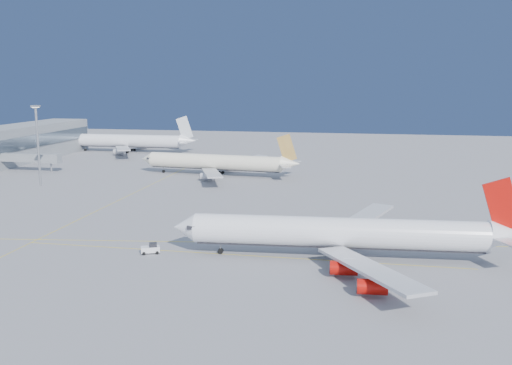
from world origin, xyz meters
The scene contains 9 objects.
ground centered at (0.00, 0.00, 0.00)m, with size 500.00×500.00×0.00m, color slate.
terminal centered at (-114.93, 85.00, 7.51)m, with size 18.40×110.00×15.00m.
jet_bridge centered at (-93.11, 72.00, 5.17)m, with size 23.60×3.60×6.90m.
taxiway_lines centered at (-14.71, 6.34, 0.01)m, with size 118.86×140.00×0.02m.
airliner_virgin centered at (25.76, -12.21, 5.01)m, with size 67.41×60.43×16.63m.
airliner_etihad centered at (-22.91, 76.73, 4.81)m, with size 60.54×55.67×15.79m.
airliner_third centered at (-81.10, 133.51, 5.31)m, with size 65.23×60.37×17.55m.
pushback_tug centered at (-12.24, -16.24, 0.97)m, with size 4.13×3.37×2.08m.
light_mast centered at (-74.37, 45.85, 15.38)m, with size 2.25×2.25×26.05m.
Camera 1 is at (29.25, -119.32, 34.12)m, focal length 40.00 mm.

